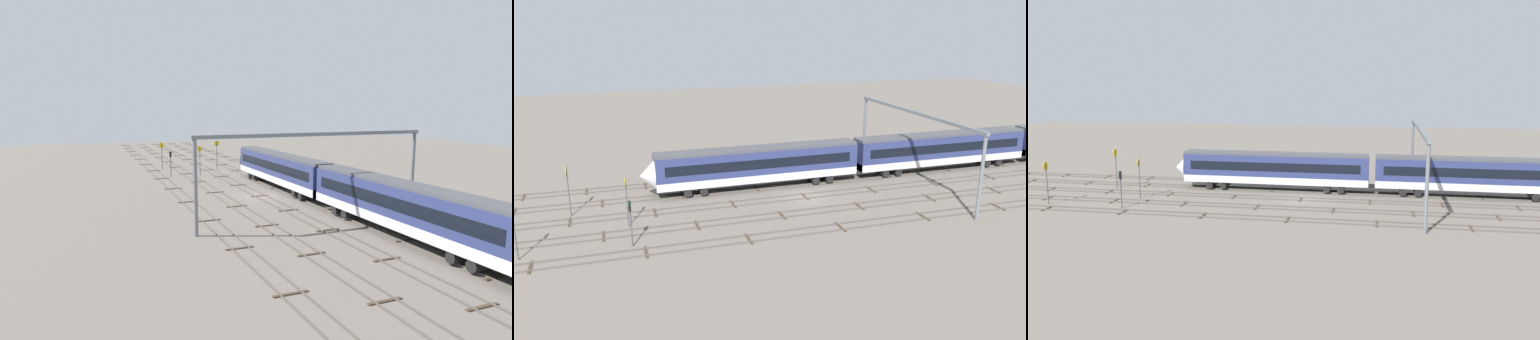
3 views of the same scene
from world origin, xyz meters
The scene contains 12 objects.
ground_plane centered at (0.00, 0.00, 0.00)m, with size 190.00×190.00×0.00m, color slate.
track_near_foreground centered at (0.00, -9.38, 0.07)m, with size 174.00×2.40×0.16m.
track_with_train centered at (0.00, -4.69, 0.07)m, with size 174.00×2.40×0.16m.
track_middle centered at (0.00, 0.00, 0.07)m, with size 174.00×2.40×0.16m.
track_second_far centered at (0.00, 4.69, 0.07)m, with size 174.00×2.40×0.16m.
track_far_background centered at (0.00, 9.38, 0.07)m, with size 174.00×2.40×0.16m.
overhead_gantry centered at (-13.68, -0.26, 7.02)m, with size 0.40×24.69×8.94m.
speed_sign_near_foreground centered at (19.38, 2.79, 3.12)m, with size 0.14×0.84×4.88m.
speed_sign_mid_trackside centered at (28.58, 7.53, 3.28)m, with size 0.14×0.97×4.97m.
speed_sign_distant_end centered at (24.79, -1.80, 3.50)m, with size 0.14×0.98×5.32m.
signal_light_trackside_departure centered at (19.32, 7.70, 2.79)m, with size 0.31×0.32×4.24m.
relay_cabinet centered at (6.94, -12.15, 0.78)m, with size 1.48×0.78×1.56m.
Camera 3 is at (-9.08, 62.27, 14.88)m, focal length 37.47 mm.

